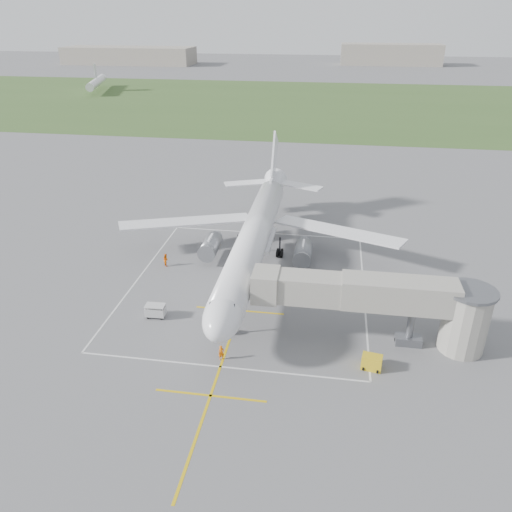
% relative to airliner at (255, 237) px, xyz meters
% --- Properties ---
extents(ground, '(700.00, 700.00, 0.00)m').
position_rel_airliner_xyz_m(ground, '(0.00, -0.75, -4.39)').
color(ground, '#5D5E60').
rests_on(ground, ground).
extents(grass_strip, '(700.00, 120.00, 0.02)m').
position_rel_airliner_xyz_m(grass_strip, '(0.00, 129.25, -4.38)').
color(grass_strip, '#375424').
rests_on(grass_strip, ground).
extents(apron_markings, '(28.20, 60.00, 0.01)m').
position_rel_airliner_xyz_m(apron_markings, '(0.00, -6.57, -4.38)').
color(apron_markings, gold).
rests_on(apron_markings, ground).
extents(airliner, '(38.93, 46.75, 13.52)m').
position_rel_airliner_xyz_m(airliner, '(0.00, 0.00, 0.00)').
color(airliner, white).
rests_on(airliner, ground).
extents(jet_bridge, '(23.40, 5.00, 7.20)m').
position_rel_airliner_xyz_m(jet_bridge, '(15.72, -14.25, 0.35)').
color(jet_bridge, gray).
rests_on(jet_bridge, ground).
extents(gpu_unit, '(2.05, 1.60, 1.40)m').
position_rel_airliner_xyz_m(gpu_unit, '(14.13, -18.77, -3.70)').
color(gpu_unit, gold).
rests_on(gpu_unit, ground).
extents(baggage_cart, '(2.18, 1.35, 1.49)m').
position_rel_airliner_xyz_m(baggage_cart, '(-8.89, -13.41, -3.63)').
color(baggage_cart, '#BDBDBD').
rests_on(baggage_cart, ground).
extents(ramp_worker_nose, '(0.68, 0.60, 1.57)m').
position_rel_airliner_xyz_m(ramp_worker_nose, '(-0.13, -19.63, -3.61)').
color(ramp_worker_nose, orange).
rests_on(ramp_worker_nose, ground).
extents(ramp_worker_wing, '(1.02, 1.04, 1.69)m').
position_rel_airliner_xyz_m(ramp_worker_wing, '(-11.62, -1.38, -3.55)').
color(ramp_worker_wing, '#EA6207').
rests_on(ramp_worker_wing, ground).
extents(distant_hangars, '(345.00, 49.00, 12.00)m').
position_rel_airliner_xyz_m(distant_hangars, '(-16.15, 264.44, 0.78)').
color(distant_hangars, gray).
rests_on(distant_hangars, ground).
extents(distant_aircraft, '(206.02, 58.04, 8.85)m').
position_rel_airliner_xyz_m(distant_aircraft, '(7.01, 160.13, -0.80)').
color(distant_aircraft, white).
rests_on(distant_aircraft, ground).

